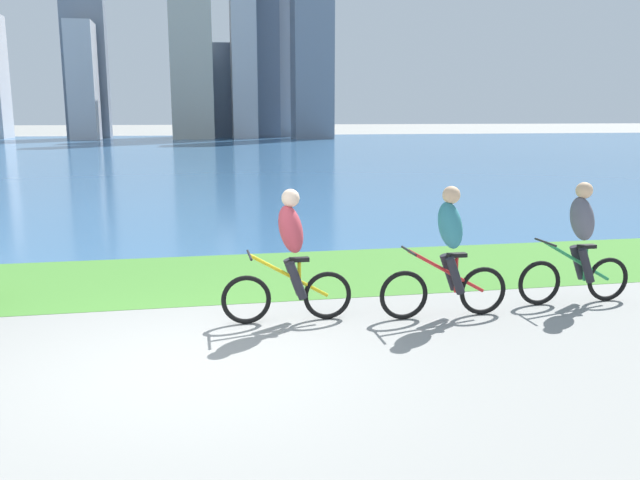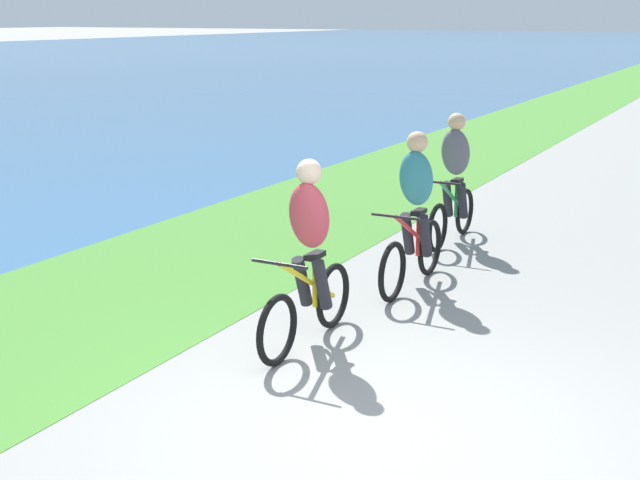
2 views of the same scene
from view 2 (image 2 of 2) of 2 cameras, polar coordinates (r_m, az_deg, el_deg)
ground_plane at (r=6.09m, az=4.14°, el=-12.88°), size 300.00×300.00×0.00m
cyclist_lead at (r=7.39m, az=-0.77°, el=-0.89°), size 1.62×0.52×1.65m
cyclist_trailing at (r=9.03m, az=6.33°, el=1.95°), size 1.68×0.52×1.67m
cyclist_distant_rear at (r=10.93m, az=8.93°, el=4.09°), size 1.63×0.52×1.65m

